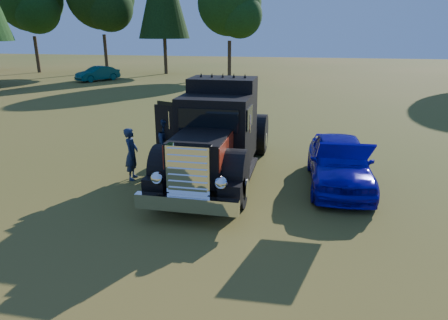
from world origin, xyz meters
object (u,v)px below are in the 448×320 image
at_px(hotrod_coupe, 339,162).
at_px(spectator_far, 168,145).
at_px(spectator_near, 132,154).
at_px(distant_teal_car, 98,74).
at_px(diamond_t_truck, 217,138).

relative_size(hotrod_coupe, spectator_far, 2.45).
bearing_deg(spectator_near, distant_teal_car, 22.28).
distance_m(spectator_far, distant_teal_car, 26.23).
bearing_deg(spectator_far, diamond_t_truck, -61.27).
xyz_separation_m(diamond_t_truck, distant_teal_car, (-16.01, 22.16, -0.63)).
xyz_separation_m(hotrod_coupe, spectator_near, (-6.20, -0.72, 0.07)).
bearing_deg(spectator_far, spectator_near, 170.97).
height_order(spectator_far, distant_teal_car, spectator_far).
distance_m(hotrod_coupe, spectator_far, 5.34).
bearing_deg(hotrod_coupe, distant_teal_car, 131.68).
relative_size(hotrod_coupe, distant_teal_car, 1.12).
bearing_deg(hotrod_coupe, diamond_t_truck, -179.26).
distance_m(diamond_t_truck, distant_teal_car, 27.35).
xyz_separation_m(diamond_t_truck, spectator_far, (-1.66, 0.20, -0.39)).
bearing_deg(diamond_t_truck, distant_teal_car, 125.85).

